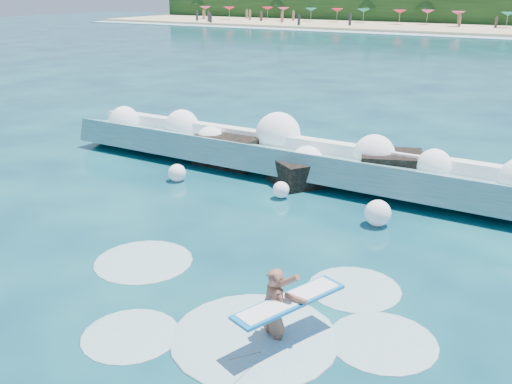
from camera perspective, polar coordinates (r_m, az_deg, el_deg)
ground at (r=13.75m, az=-9.76°, el=-6.04°), size 200.00×200.00×0.00m
breaking_wave at (r=19.16m, az=3.63°, el=3.38°), size 17.02×2.70×1.47m
rock_cluster at (r=18.98m, az=4.09°, el=2.91°), size 7.99×3.26×1.31m
surfer_with_board at (r=10.20m, az=2.13°, el=-11.71°), size 1.25×2.85×1.64m
wave_spray at (r=19.06m, az=3.61°, el=4.63°), size 15.61×4.56×1.88m
surf_foam at (r=11.08m, az=-0.32°, el=-12.59°), size 8.80×5.57×0.15m
beachgoers at (r=85.57m, az=21.07°, el=15.43°), size 105.88×12.73×1.94m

